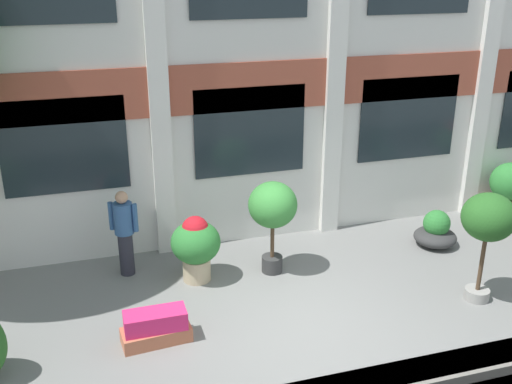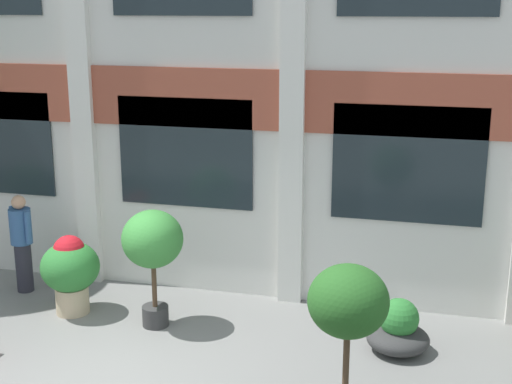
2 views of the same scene
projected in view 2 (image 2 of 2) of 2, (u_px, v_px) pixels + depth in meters
The scene contains 6 objects.
apartment_facade at pixel (189, 60), 10.84m from camera, with size 17.17×0.64×7.29m.
potted_plant_fluted_column at pixel (70, 269), 10.48m from camera, with size 0.86×0.86×1.21m.
potted_plant_wide_bowl at pixel (398, 331), 9.41m from camera, with size 0.83×0.83×0.73m.
potted_plant_low_pan at pixel (348, 308), 7.38m from camera, with size 0.85×0.85×1.88m.
potted_plant_tall_urn at pixel (153, 244), 9.92m from camera, with size 0.86×0.86×1.71m.
resident_by_doorway at pixel (22, 240), 11.25m from camera, with size 0.48×0.34×1.59m.
Camera 2 is at (3.75, -7.03, 4.46)m, focal length 50.00 mm.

